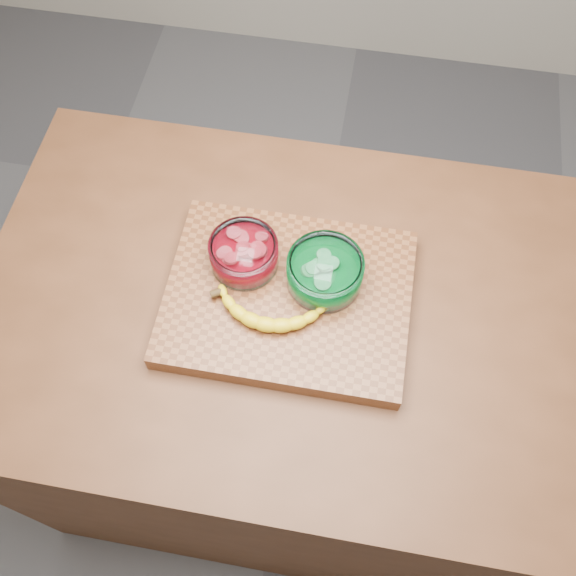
# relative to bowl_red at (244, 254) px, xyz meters

# --- Properties ---
(ground) EXTENTS (3.50, 3.50, 0.00)m
(ground) POSITION_rel_bowl_red_xyz_m (0.09, -0.05, -0.97)
(ground) COLOR #535357
(ground) RESTS_ON ground
(counter) EXTENTS (1.20, 0.80, 0.90)m
(counter) POSITION_rel_bowl_red_xyz_m (0.09, -0.05, -0.52)
(counter) COLOR #512D18
(counter) RESTS_ON ground
(cutting_board) EXTENTS (0.45, 0.35, 0.04)m
(cutting_board) POSITION_rel_bowl_red_xyz_m (0.09, -0.05, -0.05)
(cutting_board) COLOR brown
(cutting_board) RESTS_ON counter
(bowl_red) EXTENTS (0.13, 0.13, 0.06)m
(bowl_red) POSITION_rel_bowl_red_xyz_m (0.00, 0.00, 0.00)
(bowl_red) COLOR white
(bowl_red) RESTS_ON cutting_board
(bowl_green) EXTENTS (0.14, 0.14, 0.07)m
(bowl_green) POSITION_rel_bowl_red_xyz_m (0.15, -0.01, 0.00)
(bowl_green) COLOR white
(bowl_green) RESTS_ON cutting_board
(banana) EXTENTS (0.23, 0.10, 0.03)m
(banana) POSITION_rel_bowl_red_xyz_m (0.07, -0.10, -0.01)
(banana) COLOR gold
(banana) RESTS_ON cutting_board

